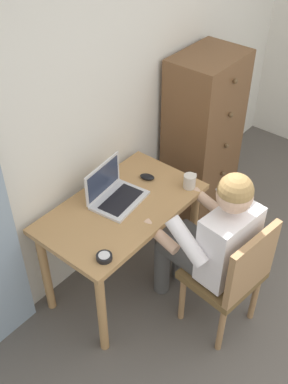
{
  "coord_description": "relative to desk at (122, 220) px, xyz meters",
  "views": [
    {
      "loc": [
        -1.92,
        0.33,
        2.63
      ],
      "look_at": [
        -0.22,
        1.72,
        0.83
      ],
      "focal_mm": 43.53,
      "sensor_mm": 36.0,
      "label": 1
    }
  ],
  "objects": [
    {
      "name": "person_seated",
      "position": [
        0.18,
        -0.56,
        0.06
      ],
      "size": [
        0.57,
        0.61,
        1.19
      ],
      "color": "#4C4C4C",
      "rests_on": "ground_plane"
    },
    {
      "name": "laptop",
      "position": [
        0.02,
        0.08,
        0.17
      ],
      "size": [
        0.37,
        0.29,
        0.24
      ],
      "color": "silver",
      "rests_on": "desk"
    },
    {
      "name": "desk",
      "position": [
        0.0,
        0.0,
        0.0
      ],
      "size": [
        1.06,
        0.61,
        0.73
      ],
      "color": "tan",
      "rests_on": "ground_plane"
    },
    {
      "name": "computer_mouse",
      "position": [
        0.32,
        0.05,
        0.14
      ],
      "size": [
        0.09,
        0.11,
        0.03
      ],
      "primitive_type": "ellipsoid",
      "rotation": [
        0.0,
        0.0,
        0.33
      ],
      "color": "black",
      "rests_on": "desk"
    },
    {
      "name": "wall_back",
      "position": [
        0.32,
        0.38,
        0.64
      ],
      "size": [
        4.8,
        0.05,
        2.5
      ],
      "primitive_type": "cube",
      "color": "silver",
      "rests_on": "ground_plane"
    },
    {
      "name": "dresser",
      "position": [
        1.09,
        0.11,
        0.05
      ],
      "size": [
        0.57,
        0.44,
        1.33
      ],
      "color": "brown",
      "rests_on": "ground_plane"
    },
    {
      "name": "coffee_mug",
      "position": [
        0.42,
        -0.22,
        0.17
      ],
      "size": [
        0.12,
        0.08,
        0.09
      ],
      "color": "silver",
      "rests_on": "desk"
    },
    {
      "name": "chair",
      "position": [
        0.16,
        -0.74,
        -0.12
      ],
      "size": [
        0.47,
        0.45,
        0.87
      ],
      "color": "brown",
      "rests_on": "ground_plane"
    },
    {
      "name": "desk_clock",
      "position": [
        -0.39,
        -0.22,
        0.13
      ],
      "size": [
        0.09,
        0.09,
        0.03
      ],
      "color": "black",
      "rests_on": "desk"
    }
  ]
}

